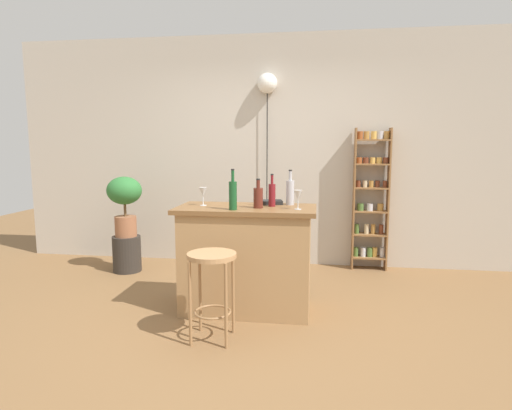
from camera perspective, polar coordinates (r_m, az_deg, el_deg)
The scene contains 15 objects.
ground at distance 3.74m, azimuth -2.03°, elevation -15.34°, with size 12.00×12.00×0.00m, color brown.
back_wall at distance 5.37m, azimuth 1.61°, elevation 7.10°, with size 6.40×0.10×2.80m, color #BCB2A3.
kitchen_counter at distance 3.87m, azimuth -1.27°, elevation -7.12°, with size 1.22×0.61×0.94m.
bar_stool at distance 3.29m, azimuth -5.86°, elevation -9.16°, with size 0.37×0.37×0.68m.
spice_shelf at distance 5.25m, azimuth 15.00°, elevation 0.92°, with size 0.41×0.17×1.68m.
plant_stool at distance 5.32m, azimuth -16.76°, elevation -6.21°, with size 0.33×0.33×0.42m, color #2D2823.
potted_plant at distance 5.20m, azimuth -17.04°, elevation 0.76°, with size 0.40×0.36×0.70m.
bottle_sauce_amber at distance 3.90m, azimuth 4.55°, elevation 1.78°, with size 0.07×0.07×0.32m.
bottle_olive_oil at distance 3.79m, azimuth 2.13°, elevation 1.44°, with size 0.06×0.06×0.29m.
bottle_vinegar at distance 3.59m, azimuth -3.09°, elevation 1.41°, with size 0.07×0.07×0.34m.
bottle_spirits_clear at distance 3.69m, azimuth 0.29°, elevation 1.06°, with size 0.08×0.08×0.25m.
wine_glass_left at distance 3.87m, azimuth -7.05°, elevation 1.65°, with size 0.07×0.07×0.16m.
wine_glass_center at distance 3.62m, azimuth 5.61°, elevation 1.24°, with size 0.07×0.07×0.16m.
cookbook at distance 3.95m, azimuth 1.95°, elevation 0.38°, with size 0.21×0.15×0.04m, color black.
pendant_globe_light at distance 5.31m, azimuth 1.47°, elevation 15.59°, with size 0.24×0.24×2.33m.
Camera 1 is at (0.62, -3.38, 1.48)m, focal length 30.14 mm.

